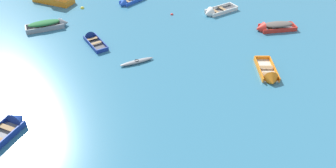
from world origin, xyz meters
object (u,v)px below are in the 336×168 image
Objects in this scene: rowboat_red_near_left at (271,27)px; mooring_buoy_far_field at (82,8)px; mooring_buoy_outer_edge at (172,15)px; rowboat_white_back_row_right at (213,12)px; rowboat_grey_near_right at (51,24)px; rowboat_orange_center at (269,76)px; rowboat_deep_blue_midfield_left at (92,39)px; kayak_grey_near_camera at (137,62)px; rowboat_blue_far_right at (127,2)px; rowboat_deep_blue_foreground_center at (9,128)px.

mooring_buoy_far_field is (-21.30, 3.07, -0.34)m from rowboat_red_near_left.
mooring_buoy_outer_edge is (10.64, -0.55, 0.00)m from mooring_buoy_far_field.
rowboat_red_near_left is 13.36× the size of mooring_buoy_outer_edge.
rowboat_white_back_row_right reaches higher than rowboat_grey_near_right.
rowboat_orange_center is (4.68, -12.04, -0.00)m from rowboat_white_back_row_right.
rowboat_orange_center reaches higher than mooring_buoy_outer_edge.
rowboat_grey_near_right is 22.74m from rowboat_orange_center.
rowboat_red_near_left reaches higher than rowboat_deep_blue_midfield_left.
kayak_grey_near_camera is at bearing -51.81° from mooring_buoy_far_field.
kayak_grey_near_camera is 0.80× the size of rowboat_deep_blue_midfield_left.
rowboat_white_back_row_right is (-5.99, 3.22, -0.15)m from rowboat_red_near_left.
kayak_grey_near_camera is 0.72× the size of rowboat_orange_center.
rowboat_white_back_row_right is at bearing 8.52° from mooring_buoy_outer_edge.
rowboat_deep_blue_midfield_left is at bearing -100.57° from rowboat_blue_far_right.
mooring_buoy_far_field reaches higher than mooring_buoy_outer_edge.
mooring_buoy_far_field is 10.65m from mooring_buoy_outer_edge.
kayak_grey_near_camera is at bearing 52.02° from rowboat_deep_blue_foreground_center.
rowboat_blue_far_right reaches higher than rowboat_deep_blue_midfield_left.
kayak_grey_near_camera is 13.73m from mooring_buoy_far_field.
rowboat_red_near_left is 17.04m from rowboat_blue_far_right.
rowboat_grey_near_right reaches higher than rowboat_orange_center.
rowboat_deep_blue_foreground_center is 1.23× the size of rowboat_deep_blue_midfield_left.
rowboat_red_near_left is at bearing 12.99° from rowboat_deep_blue_midfield_left.
rowboat_deep_blue_foreground_center is (-20.07, -17.03, -0.12)m from rowboat_red_near_left.
rowboat_orange_center is at bearing -50.47° from mooring_buoy_outer_edge.
kayak_grey_near_camera is at bearing -74.39° from rowboat_blue_far_right.
mooring_buoy_far_field is (-1.22, 20.10, -0.23)m from rowboat_deep_blue_foreground_center.
rowboat_orange_center is at bearing -68.75° from rowboat_white_back_row_right.
rowboat_deep_blue_foreground_center reaches higher than rowboat_red_near_left.
kayak_grey_near_camera is at bearing -148.92° from rowboat_red_near_left.
kayak_grey_near_camera is 0.65× the size of rowboat_deep_blue_foreground_center.
rowboat_red_near_left is at bearing -8.21° from mooring_buoy_far_field.
rowboat_grey_near_right is (-2.92, 15.04, 0.17)m from rowboat_deep_blue_foreground_center.
rowboat_grey_near_right is at bearing -159.91° from mooring_buoy_outer_edge.
rowboat_white_back_row_right is (14.09, 20.25, -0.03)m from rowboat_deep_blue_foreground_center.
rowboat_blue_far_right is (-10.34, 1.65, -0.01)m from rowboat_white_back_row_right.
rowboat_deep_blue_midfield_left is 9.93m from mooring_buoy_outer_edge.
rowboat_deep_blue_midfield_left is at bearing 164.42° from rowboat_orange_center.
rowboat_deep_blue_foreground_center reaches higher than rowboat_white_back_row_right.
rowboat_white_back_row_right reaches higher than rowboat_blue_far_right.
rowboat_deep_blue_midfield_left is 17.35m from rowboat_orange_center.
kayak_grey_near_camera is 14.96m from rowboat_red_near_left.
rowboat_deep_blue_midfield_left is at bearing -23.50° from rowboat_grey_near_right.
rowboat_red_near_left is 9.97× the size of mooring_buoy_far_field.
kayak_grey_near_camera is 13.08m from rowboat_blue_far_right.
mooring_buoy_outer_edge is at bearing 20.09° from rowboat_grey_near_right.
mooring_buoy_far_field is 1.34× the size of mooring_buoy_outer_edge.
rowboat_deep_blue_midfield_left is at bearing -137.74° from mooring_buoy_outer_edge.
rowboat_blue_far_right is 1.02× the size of rowboat_deep_blue_midfield_left.
kayak_grey_near_camera is 0.67× the size of rowboat_grey_near_right.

